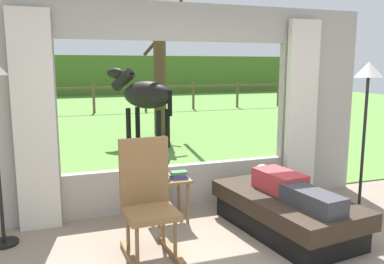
# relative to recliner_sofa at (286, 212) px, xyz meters

# --- Properties ---
(back_wall_with_window) EXTENTS (5.20, 0.12, 2.55)m
(back_wall_with_window) POSITION_rel_recliner_sofa_xyz_m (-0.85, 1.15, 1.03)
(back_wall_with_window) COLOR #9E998E
(back_wall_with_window) RESTS_ON ground_plane
(curtain_panel_left) EXTENTS (0.44, 0.10, 2.40)m
(curtain_panel_left) POSITION_rel_recliner_sofa_xyz_m (-2.54, 1.01, 0.98)
(curtain_panel_left) COLOR beige
(curtain_panel_left) RESTS_ON ground_plane
(curtain_panel_right) EXTENTS (0.44, 0.10, 2.40)m
(curtain_panel_right) POSITION_rel_recliner_sofa_xyz_m (0.84, 1.01, 0.98)
(curtain_panel_right) COLOR beige
(curtain_panel_right) RESTS_ON ground_plane
(outdoor_pasture_lawn) EXTENTS (36.00, 21.68, 0.02)m
(outdoor_pasture_lawn) POSITION_rel_recliner_sofa_xyz_m (-0.85, 12.05, -0.21)
(outdoor_pasture_lawn) COLOR #568438
(outdoor_pasture_lawn) RESTS_ON ground_plane
(distant_hill_ridge) EXTENTS (36.00, 2.00, 2.40)m
(distant_hill_ridge) POSITION_rel_recliner_sofa_xyz_m (-0.85, 21.89, 0.98)
(distant_hill_ridge) COLOR #476C28
(distant_hill_ridge) RESTS_ON ground_plane
(recliner_sofa) EXTENTS (1.11, 1.80, 0.42)m
(recliner_sofa) POSITION_rel_recliner_sofa_xyz_m (0.00, 0.00, 0.00)
(recliner_sofa) COLOR black
(recliner_sofa) RESTS_ON ground_plane
(reclining_person) EXTENTS (0.41, 1.44, 0.22)m
(reclining_person) POSITION_rel_recliner_sofa_xyz_m (0.00, -0.05, 0.30)
(reclining_person) COLOR #B23338
(reclining_person) RESTS_ON recliner_sofa
(rocking_chair) EXTENTS (0.50, 0.70, 1.12)m
(rocking_chair) POSITION_rel_recliner_sofa_xyz_m (-1.54, 0.01, 0.33)
(rocking_chair) COLOR brown
(rocking_chair) RESTS_ON ground_plane
(side_table) EXTENTS (0.44, 0.44, 0.52)m
(side_table) POSITION_rel_recliner_sofa_xyz_m (-1.11, 0.73, 0.21)
(side_table) COLOR brown
(side_table) RESTS_ON ground_plane
(potted_plant) EXTENTS (0.22, 0.22, 0.32)m
(potted_plant) POSITION_rel_recliner_sofa_xyz_m (-1.19, 0.79, 0.48)
(potted_plant) COLOR silver
(potted_plant) RESTS_ON side_table
(book_stack) EXTENTS (0.20, 0.14, 0.08)m
(book_stack) POSITION_rel_recliner_sofa_xyz_m (-1.02, 0.67, 0.34)
(book_stack) COLOR #23478C
(book_stack) RESTS_ON side_table
(floor_lamp_right) EXTENTS (0.32, 0.32, 1.85)m
(floor_lamp_right) POSITION_rel_recliner_sofa_xyz_m (1.19, 0.20, 1.27)
(floor_lamp_right) COLOR black
(floor_lamp_right) RESTS_ON ground_plane
(horse) EXTENTS (1.41, 1.63, 1.73)m
(horse) POSITION_rel_recliner_sofa_xyz_m (-0.43, 5.02, 0.94)
(horse) COLOR black
(horse) RESTS_ON outdoor_pasture_lawn
(pasture_tree) EXTENTS (1.44, 1.31, 3.96)m
(pasture_tree) POSITION_rel_recliner_sofa_xyz_m (0.33, 6.46, 1.54)
(pasture_tree) COLOR #4C3823
(pasture_tree) RESTS_ON outdoor_pasture_lawn
(pasture_fence_line) EXTENTS (16.10, 0.10, 1.10)m
(pasture_fence_line) POSITION_rel_recliner_sofa_xyz_m (-0.85, 11.83, 0.53)
(pasture_fence_line) COLOR brown
(pasture_fence_line) RESTS_ON outdoor_pasture_lawn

